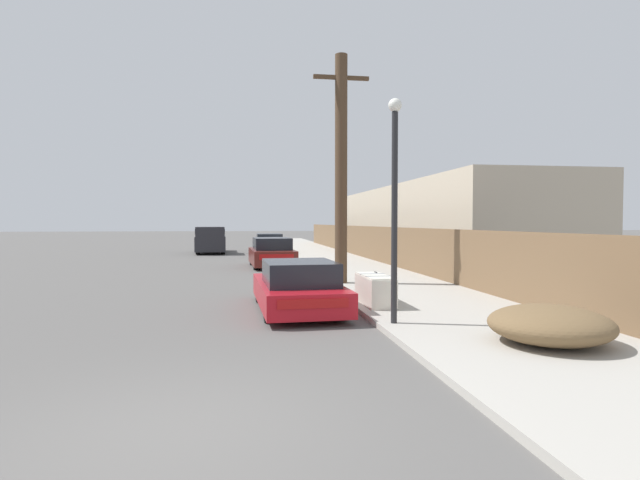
{
  "coord_description": "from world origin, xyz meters",
  "views": [
    {
      "loc": [
        0.65,
        -4.98,
        2.09
      ],
      "look_at": [
        2.56,
        7.63,
        1.62
      ],
      "focal_mm": 28.0,
      "sensor_mm": 36.0,
      "label": 1
    }
  ],
  "objects_px": {
    "car_parked_mid": "(272,253)",
    "pickup_truck": "(211,240)",
    "car_parked_far": "(269,245)",
    "discarded_fridge": "(375,290)",
    "street_lamp": "(395,192)",
    "brush_pile": "(550,325)",
    "parked_sports_car_red": "(298,288)",
    "utility_pole": "(341,167)"
  },
  "relations": [
    {
      "from": "car_parked_mid",
      "to": "pickup_truck",
      "type": "xyz_separation_m",
      "value": [
        -3.46,
        10.88,
        0.25
      ]
    },
    {
      "from": "car_parked_mid",
      "to": "car_parked_far",
      "type": "relative_size",
      "value": 0.92
    },
    {
      "from": "discarded_fridge",
      "to": "street_lamp",
      "type": "relative_size",
      "value": 0.4
    },
    {
      "from": "car_parked_far",
      "to": "pickup_truck",
      "type": "distance_m",
      "value": 4.19
    },
    {
      "from": "car_parked_far",
      "to": "brush_pile",
      "type": "bearing_deg",
      "value": -82.2
    },
    {
      "from": "parked_sports_car_red",
      "to": "utility_pole",
      "type": "bearing_deg",
      "value": 63.93
    },
    {
      "from": "discarded_fridge",
      "to": "brush_pile",
      "type": "height_order",
      "value": "discarded_fridge"
    },
    {
      "from": "brush_pile",
      "to": "street_lamp",
      "type": "bearing_deg",
      "value": 135.62
    },
    {
      "from": "pickup_truck",
      "to": "street_lamp",
      "type": "xyz_separation_m",
      "value": [
        5.09,
        -24.64,
        1.77
      ]
    },
    {
      "from": "parked_sports_car_red",
      "to": "car_parked_mid",
      "type": "xyz_separation_m",
      "value": [
        0.0,
        11.49,
        0.09
      ]
    },
    {
      "from": "discarded_fridge",
      "to": "utility_pole",
      "type": "distance_m",
      "value": 5.42
    },
    {
      "from": "pickup_truck",
      "to": "street_lamp",
      "type": "relative_size",
      "value": 1.3
    },
    {
      "from": "brush_pile",
      "to": "pickup_truck",
      "type": "bearing_deg",
      "value": 104.94
    },
    {
      "from": "utility_pole",
      "to": "street_lamp",
      "type": "relative_size",
      "value": 1.68
    },
    {
      "from": "brush_pile",
      "to": "utility_pole",
      "type": "bearing_deg",
      "value": 102.03
    },
    {
      "from": "street_lamp",
      "to": "pickup_truck",
      "type": "bearing_deg",
      "value": 101.67
    },
    {
      "from": "car_parked_mid",
      "to": "utility_pole",
      "type": "xyz_separation_m",
      "value": [
        1.84,
        -7.29,
        3.2
      ]
    },
    {
      "from": "car_parked_far",
      "to": "street_lamp",
      "type": "relative_size",
      "value": 1.07
    },
    {
      "from": "parked_sports_car_red",
      "to": "car_parked_mid",
      "type": "height_order",
      "value": "car_parked_mid"
    },
    {
      "from": "car_parked_far",
      "to": "utility_pole",
      "type": "height_order",
      "value": "utility_pole"
    },
    {
      "from": "discarded_fridge",
      "to": "pickup_truck",
      "type": "bearing_deg",
      "value": 103.14
    },
    {
      "from": "discarded_fridge",
      "to": "utility_pole",
      "type": "relative_size",
      "value": 0.24
    },
    {
      "from": "utility_pole",
      "to": "street_lamp",
      "type": "distance_m",
      "value": 6.58
    },
    {
      "from": "car_parked_mid",
      "to": "utility_pole",
      "type": "bearing_deg",
      "value": -78.71
    },
    {
      "from": "car_parked_far",
      "to": "pickup_truck",
      "type": "relative_size",
      "value": 0.82
    },
    {
      "from": "brush_pile",
      "to": "car_parked_far",
      "type": "bearing_deg",
      "value": 97.62
    },
    {
      "from": "parked_sports_car_red",
      "to": "street_lamp",
      "type": "bearing_deg",
      "value": -56.58
    },
    {
      "from": "pickup_truck",
      "to": "brush_pile",
      "type": "xyz_separation_m",
      "value": [
        7.1,
        -26.6,
        -0.46
      ]
    },
    {
      "from": "utility_pole",
      "to": "car_parked_mid",
      "type": "bearing_deg",
      "value": 104.2
    },
    {
      "from": "parked_sports_car_red",
      "to": "car_parked_far",
      "type": "distance_m",
      "value": 20.58
    },
    {
      "from": "parked_sports_car_red",
      "to": "pickup_truck",
      "type": "relative_size",
      "value": 0.77
    },
    {
      "from": "street_lamp",
      "to": "brush_pile",
      "type": "relative_size",
      "value": 2.23
    },
    {
      "from": "parked_sports_car_red",
      "to": "brush_pile",
      "type": "relative_size",
      "value": 2.25
    },
    {
      "from": "discarded_fridge",
      "to": "parked_sports_car_red",
      "type": "height_order",
      "value": "parked_sports_car_red"
    },
    {
      "from": "street_lamp",
      "to": "utility_pole",
      "type": "bearing_deg",
      "value": 88.14
    },
    {
      "from": "car_parked_far",
      "to": "street_lamp",
      "type": "xyz_separation_m",
      "value": [
        1.31,
        -22.85,
        2.03
      ]
    },
    {
      "from": "car_parked_far",
      "to": "pickup_truck",
      "type": "bearing_deg",
      "value": 154.8
    },
    {
      "from": "car_parked_far",
      "to": "car_parked_mid",
      "type": "bearing_deg",
      "value": -91.85
    },
    {
      "from": "pickup_truck",
      "to": "street_lamp",
      "type": "distance_m",
      "value": 25.22
    },
    {
      "from": "car_parked_mid",
      "to": "brush_pile",
      "type": "relative_size",
      "value": 2.18
    },
    {
      "from": "street_lamp",
      "to": "car_parked_far",
      "type": "bearing_deg",
      "value": 93.28
    },
    {
      "from": "pickup_truck",
      "to": "car_parked_far",
      "type": "bearing_deg",
      "value": 152.23
    }
  ]
}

